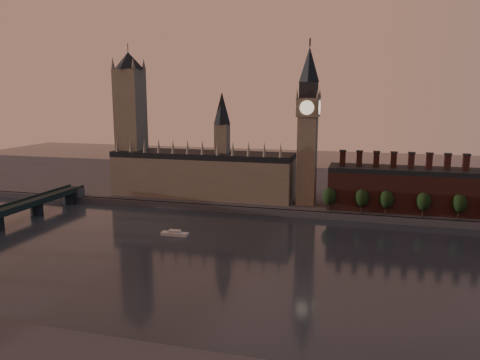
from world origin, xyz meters
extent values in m
plane|color=black|center=(0.00, 0.00, 0.00)|extent=(900.00, 900.00, 0.00)
cube|color=#45454A|center=(0.00, 90.00, 2.00)|extent=(900.00, 4.00, 4.00)
cube|color=#45454A|center=(0.00, 180.00, 2.00)|extent=(900.00, 180.00, 4.00)
cube|color=#7B6B58|center=(-65.00, 115.00, 18.00)|extent=(130.00, 30.00, 28.00)
cube|color=black|center=(-65.00, 115.00, 34.00)|extent=(130.00, 30.00, 4.00)
cube|color=#7B6B58|center=(-50.00, 115.00, 44.00)|extent=(9.00, 9.00, 24.00)
cone|color=black|center=(-50.00, 115.00, 67.00)|extent=(12.00, 12.00, 22.00)
cone|color=#7B6B58|center=(-124.00, 101.00, 41.00)|extent=(2.60, 2.60, 10.00)
cone|color=#7B6B58|center=(-113.27, 101.00, 41.00)|extent=(2.60, 2.60, 10.00)
cone|color=#7B6B58|center=(-102.55, 101.00, 41.00)|extent=(2.60, 2.60, 10.00)
cone|color=#7B6B58|center=(-91.82, 101.00, 41.00)|extent=(2.60, 2.60, 10.00)
cone|color=#7B6B58|center=(-81.09, 101.00, 41.00)|extent=(2.60, 2.60, 10.00)
cone|color=#7B6B58|center=(-70.36, 101.00, 41.00)|extent=(2.60, 2.60, 10.00)
cone|color=#7B6B58|center=(-59.64, 101.00, 41.00)|extent=(2.60, 2.60, 10.00)
cone|color=#7B6B58|center=(-48.91, 101.00, 41.00)|extent=(2.60, 2.60, 10.00)
cone|color=#7B6B58|center=(-38.18, 101.00, 41.00)|extent=(2.60, 2.60, 10.00)
cone|color=#7B6B58|center=(-27.45, 101.00, 41.00)|extent=(2.60, 2.60, 10.00)
cone|color=#7B6B58|center=(-16.73, 101.00, 41.00)|extent=(2.60, 2.60, 10.00)
cone|color=#7B6B58|center=(-6.00, 101.00, 41.00)|extent=(2.60, 2.60, 10.00)
cube|color=#7B6B58|center=(-120.00, 115.00, 49.00)|extent=(18.00, 18.00, 90.00)
cone|color=black|center=(-120.00, 115.00, 100.00)|extent=(24.00, 24.00, 12.00)
cylinder|color=#232326|center=(-120.00, 115.00, 106.00)|extent=(0.50, 0.50, 12.00)
cone|color=#7B6B58|center=(-128.00, 107.00, 98.00)|extent=(3.00, 3.00, 8.00)
cone|color=#7B6B58|center=(-112.00, 107.00, 98.00)|extent=(3.00, 3.00, 8.00)
cone|color=#7B6B58|center=(-128.00, 123.00, 98.00)|extent=(3.00, 3.00, 8.00)
cone|color=#7B6B58|center=(-112.00, 123.00, 98.00)|extent=(3.00, 3.00, 8.00)
cube|color=#7B6B58|center=(10.00, 110.00, 33.00)|extent=(12.00, 12.00, 58.00)
cube|color=#7B6B58|center=(10.00, 110.00, 68.00)|extent=(14.00, 14.00, 12.00)
cube|color=#232326|center=(10.00, 110.00, 79.00)|extent=(11.00, 11.00, 10.00)
cone|color=black|center=(10.00, 110.00, 95.00)|extent=(13.00, 13.00, 22.00)
cylinder|color=#232326|center=(10.00, 110.00, 108.50)|extent=(1.00, 1.00, 5.00)
cylinder|color=beige|center=(10.00, 102.80, 68.00)|extent=(9.00, 0.50, 9.00)
cylinder|color=beige|center=(10.00, 117.20, 68.00)|extent=(9.00, 0.50, 9.00)
cylinder|color=beige|center=(2.80, 110.00, 68.00)|extent=(0.50, 9.00, 9.00)
cylinder|color=beige|center=(17.20, 110.00, 68.00)|extent=(0.50, 9.00, 9.00)
cone|color=#7B6B58|center=(3.50, 103.50, 77.00)|extent=(2.00, 2.00, 6.00)
cone|color=#7B6B58|center=(16.50, 103.50, 77.00)|extent=(2.00, 2.00, 6.00)
cone|color=#7B6B58|center=(3.50, 116.50, 77.00)|extent=(2.00, 2.00, 6.00)
cone|color=#7B6B58|center=(16.50, 116.50, 77.00)|extent=(2.00, 2.00, 6.00)
cube|color=#552720|center=(80.00, 110.00, 16.00)|extent=(110.00, 25.00, 24.00)
cube|color=black|center=(80.00, 110.00, 29.50)|extent=(110.00, 25.00, 3.00)
cube|color=#552720|center=(33.00, 110.00, 35.50)|extent=(3.50, 3.50, 9.00)
cube|color=#232326|center=(33.00, 110.00, 40.50)|extent=(4.20, 4.20, 1.00)
cube|color=#552720|center=(43.44, 110.00, 35.50)|extent=(3.50, 3.50, 9.00)
cube|color=#232326|center=(43.44, 110.00, 40.50)|extent=(4.20, 4.20, 1.00)
cube|color=#552720|center=(53.89, 110.00, 35.50)|extent=(3.50, 3.50, 9.00)
cube|color=#232326|center=(53.89, 110.00, 40.50)|extent=(4.20, 4.20, 1.00)
cube|color=#552720|center=(64.33, 110.00, 35.50)|extent=(3.50, 3.50, 9.00)
cube|color=#232326|center=(64.33, 110.00, 40.50)|extent=(4.20, 4.20, 1.00)
cube|color=#552720|center=(74.78, 110.00, 35.50)|extent=(3.50, 3.50, 9.00)
cube|color=#232326|center=(74.78, 110.00, 40.50)|extent=(4.20, 4.20, 1.00)
cube|color=#552720|center=(85.22, 110.00, 35.50)|extent=(3.50, 3.50, 9.00)
cube|color=#232326|center=(85.22, 110.00, 40.50)|extent=(4.20, 4.20, 1.00)
cube|color=#552720|center=(95.67, 110.00, 35.50)|extent=(3.50, 3.50, 9.00)
cube|color=#232326|center=(95.67, 110.00, 40.50)|extent=(4.20, 4.20, 1.00)
cube|color=#552720|center=(106.11, 110.00, 35.50)|extent=(3.50, 3.50, 9.00)
cube|color=#232326|center=(106.11, 110.00, 40.50)|extent=(4.20, 4.20, 1.00)
cylinder|color=black|center=(26.57, 94.55, 7.00)|extent=(0.80, 0.80, 6.00)
ellipsoid|color=black|center=(26.57, 94.55, 13.50)|extent=(8.60, 8.60, 10.75)
cylinder|color=black|center=(46.15, 94.91, 7.00)|extent=(0.80, 0.80, 6.00)
ellipsoid|color=black|center=(46.15, 94.91, 13.50)|extent=(8.60, 8.60, 10.75)
cylinder|color=black|center=(60.67, 94.67, 7.00)|extent=(0.80, 0.80, 6.00)
ellipsoid|color=black|center=(60.67, 94.67, 13.50)|extent=(8.60, 8.60, 10.75)
cylinder|color=black|center=(81.78, 94.46, 7.00)|extent=(0.80, 0.80, 6.00)
ellipsoid|color=black|center=(81.78, 94.46, 13.50)|extent=(8.60, 8.60, 10.75)
cylinder|color=black|center=(101.47, 94.67, 7.00)|extent=(0.80, 0.80, 6.00)
ellipsoid|color=black|center=(101.47, 94.67, 13.50)|extent=(8.60, 8.60, 10.75)
cube|color=#45454A|center=(-155.00, 90.00, 7.00)|extent=(14.00, 8.00, 6.00)
cylinder|color=#232326|center=(-155.00, 51.00, 3.88)|extent=(8.00, 8.00, 7.75)
cylinder|color=#232326|center=(-155.00, 85.00, 3.88)|extent=(8.00, 8.00, 7.75)
cube|color=silver|center=(-51.69, 32.70, 0.87)|extent=(15.27, 4.50, 1.74)
cube|color=silver|center=(-51.69, 32.70, 2.39)|extent=(6.56, 3.33, 1.31)
camera|label=1|loc=(47.85, -195.78, 76.14)|focal=35.00mm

